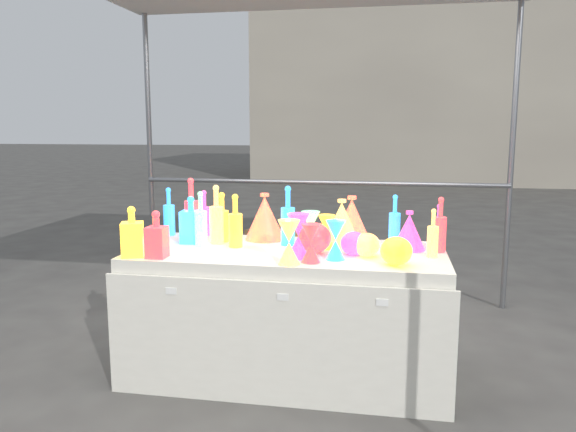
% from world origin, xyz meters
% --- Properties ---
extents(ground, '(80.00, 80.00, 0.00)m').
position_xyz_m(ground, '(0.00, 0.00, 0.00)').
color(ground, '#5F5D58').
rests_on(ground, ground).
extents(display_table, '(1.84, 0.83, 0.75)m').
position_xyz_m(display_table, '(0.00, -0.01, 0.37)').
color(display_table, white).
rests_on(display_table, ground).
extents(background_building, '(14.00, 6.00, 6.00)m').
position_xyz_m(background_building, '(4.00, 14.00, 3.00)').
color(background_building, '#ADA490').
rests_on(background_building, ground).
extents(cardboard_box_closed, '(0.70, 0.58, 0.44)m').
position_xyz_m(cardboard_box_closed, '(-0.49, 2.32, 0.22)').
color(cardboard_box_closed, '#AE7A4E').
rests_on(cardboard_box_closed, ground).
extents(cardboard_box_flat, '(0.74, 0.62, 0.05)m').
position_xyz_m(cardboard_box_flat, '(0.36, 1.90, 0.03)').
color(cardboard_box_flat, '#AE7A4E').
rests_on(cardboard_box_flat, ground).
extents(bottle_0, '(0.09, 0.09, 0.31)m').
position_xyz_m(bottle_0, '(-0.45, 0.17, 0.90)').
color(bottle_0, red).
rests_on(bottle_0, display_table).
extents(bottle_1, '(0.08, 0.08, 0.32)m').
position_xyz_m(bottle_1, '(-0.85, 0.31, 0.91)').
color(bottle_1, green).
rests_on(bottle_1, display_table).
extents(bottle_2, '(0.10, 0.10, 0.39)m').
position_xyz_m(bottle_2, '(-0.64, 0.17, 0.95)').
color(bottle_2, '#CE5715').
rests_on(bottle_2, display_table).
extents(bottle_3, '(0.08, 0.08, 0.30)m').
position_xyz_m(bottle_3, '(-0.62, 0.35, 0.90)').
color(bottle_3, '#1D5FAA').
rests_on(bottle_3, display_table).
extents(bottle_4, '(0.11, 0.11, 0.36)m').
position_xyz_m(bottle_4, '(-0.46, 0.11, 0.93)').
color(bottle_4, '#168C73').
rests_on(bottle_4, display_table).
extents(bottle_5, '(0.09, 0.09, 0.33)m').
position_xyz_m(bottle_5, '(-0.53, 0.02, 0.92)').
color(bottle_5, '#C5278E').
rests_on(bottle_5, display_table).
extents(bottle_6, '(0.09, 0.09, 0.32)m').
position_xyz_m(bottle_6, '(-0.32, 0.03, 0.91)').
color(bottle_6, red).
rests_on(bottle_6, display_table).
extents(bottle_7, '(0.11, 0.11, 0.36)m').
position_xyz_m(bottle_7, '(-0.03, 0.14, 0.93)').
color(bottle_7, green).
rests_on(bottle_7, display_table).
extents(decanter_0, '(0.15, 0.15, 0.28)m').
position_xyz_m(decanter_0, '(-0.81, -0.31, 0.89)').
color(decanter_0, red).
rests_on(decanter_0, display_table).
extents(decanter_1, '(0.11, 0.11, 0.26)m').
position_xyz_m(decanter_1, '(-0.67, -0.31, 0.88)').
color(decanter_1, '#CE5715').
rests_on(decanter_1, display_table).
extents(decanter_2, '(0.13, 0.13, 0.29)m').
position_xyz_m(decanter_2, '(-0.62, 0.10, 0.89)').
color(decanter_2, green).
rests_on(decanter_2, display_table).
extents(hourglass_0, '(0.12, 0.12, 0.21)m').
position_xyz_m(hourglass_0, '(0.17, -0.27, 0.85)').
color(hourglass_0, '#CE5715').
rests_on(hourglass_0, display_table).
extents(hourglass_1, '(0.14, 0.14, 0.24)m').
position_xyz_m(hourglass_1, '(0.09, -0.18, 0.87)').
color(hourglass_1, '#1D5FAA').
rests_on(hourglass_1, display_table).
extents(hourglass_2, '(0.12, 0.12, 0.23)m').
position_xyz_m(hourglass_2, '(0.07, -0.34, 0.87)').
color(hourglass_2, '#168C73').
rests_on(hourglass_2, display_table).
extents(hourglass_3, '(0.14, 0.14, 0.22)m').
position_xyz_m(hourglass_3, '(0.12, 0.05, 0.86)').
color(hourglass_3, '#C5278E').
rests_on(hourglass_3, display_table).
extents(hourglass_4, '(0.12, 0.12, 0.20)m').
position_xyz_m(hourglass_4, '(0.21, 0.08, 0.85)').
color(hourglass_4, red).
rests_on(hourglass_4, display_table).
extents(hourglass_5, '(0.13, 0.13, 0.21)m').
position_xyz_m(hourglass_5, '(0.29, -0.19, 0.86)').
color(hourglass_5, green).
rests_on(hourglass_5, display_table).
extents(globe_0, '(0.19, 0.19, 0.13)m').
position_xyz_m(globe_0, '(0.61, -0.25, 0.82)').
color(globe_0, red).
rests_on(globe_0, display_table).
extents(globe_1, '(0.19, 0.19, 0.12)m').
position_xyz_m(globe_1, '(0.46, -0.08, 0.81)').
color(globe_1, '#168C73').
rests_on(globe_1, display_table).
extents(globe_2, '(0.21, 0.21, 0.15)m').
position_xyz_m(globe_2, '(0.16, -0.04, 0.83)').
color(globe_2, '#CE5715').
rests_on(globe_2, display_table).
extents(globe_3, '(0.18, 0.18, 0.12)m').
position_xyz_m(globe_3, '(0.38, -0.06, 0.81)').
color(globe_3, '#1D5FAA').
rests_on(globe_3, display_table).
extents(lampshade_0, '(0.32, 0.32, 0.29)m').
position_xyz_m(lampshade_0, '(-0.20, 0.28, 0.90)').
color(lampshade_0, gold).
rests_on(lampshade_0, display_table).
extents(lampshade_1, '(0.26, 0.26, 0.29)m').
position_xyz_m(lampshade_1, '(0.35, 0.28, 0.89)').
color(lampshade_1, gold).
rests_on(lampshade_1, display_table).
extents(lampshade_2, '(0.20, 0.20, 0.23)m').
position_xyz_m(lampshade_2, '(0.69, 0.14, 0.86)').
color(lampshade_2, '#1D5FAA').
rests_on(lampshade_2, display_table).
extents(lampshade_3, '(0.31, 0.31, 0.28)m').
position_xyz_m(lampshade_3, '(0.29, 0.21, 0.89)').
color(lampshade_3, '#168C73').
rests_on(lampshade_3, display_table).
extents(bottle_8, '(0.09, 0.09, 0.31)m').
position_xyz_m(bottle_8, '(0.61, 0.25, 0.90)').
color(bottle_8, green).
rests_on(bottle_8, display_table).
extents(bottle_9, '(0.09, 0.09, 0.32)m').
position_xyz_m(bottle_9, '(0.86, 0.11, 0.91)').
color(bottle_9, '#CE5715').
rests_on(bottle_9, display_table).
extents(bottle_10, '(0.07, 0.07, 0.26)m').
position_xyz_m(bottle_10, '(0.86, 0.21, 0.88)').
color(bottle_10, '#1D5FAA').
rests_on(bottle_10, display_table).
extents(bottle_11, '(0.06, 0.06, 0.27)m').
position_xyz_m(bottle_11, '(0.81, -0.03, 0.88)').
color(bottle_11, '#168C73').
rests_on(bottle_11, display_table).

